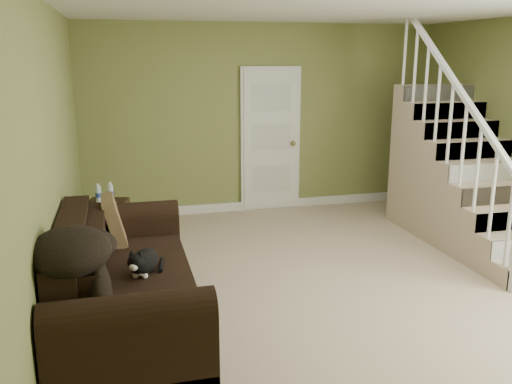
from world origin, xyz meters
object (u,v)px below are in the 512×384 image
cat (145,262)px  banana (155,300)px  sofa (122,293)px  side_table (107,223)px

cat → banana: (0.04, -0.54, -0.07)m
sofa → banana: (0.23, -0.56, 0.17)m
sofa → banana: sofa is taller
sofa → banana: size_ratio=13.29×
banana → sofa: bearing=110.9°
side_table → banana: 2.78m
side_table → cat: bearing=-81.4°
sofa → cat: size_ratio=4.47×
sofa → cat: sofa is taller
side_table → cat: 2.25m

